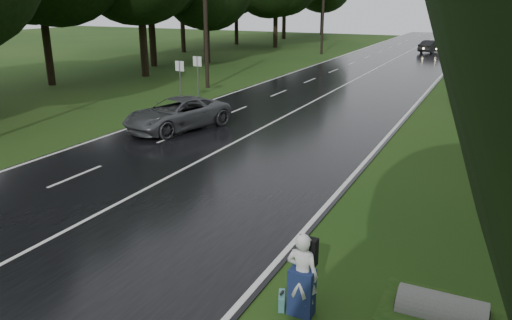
{
  "coord_description": "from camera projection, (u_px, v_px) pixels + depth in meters",
  "views": [
    {
      "loc": [
        9.94,
        -9.94,
        6.01
      ],
      "look_at": [
        3.35,
        3.55,
        1.1
      ],
      "focal_mm": 34.64,
      "sensor_mm": 36.0,
      "label": 1
    }
  ],
  "objects": [
    {
      "name": "tree_left_f",
      "position": [
        275.0,
        47.0,
        64.34
      ],
      "size": [
        9.42,
        9.42,
        14.71
      ],
      "primitive_type": null,
      "color": "black",
      "rests_on": "ground"
    },
    {
      "name": "utility_pole_far",
      "position": [
        321.0,
        54.0,
        56.35
      ],
      "size": [
        1.8,
        0.28,
        9.33
      ],
      "primitive_type": null,
      "color": "black",
      "rests_on": "ground"
    },
    {
      "name": "far_car",
      "position": [
        432.0,
        46.0,
        57.59
      ],
      "size": [
        2.83,
        4.51,
        1.4
      ],
      "primitive_type": "imported",
      "rotation": [
        0.0,
        0.0,
        2.8
      ],
      "color": "black",
      "rests_on": "road"
    },
    {
      "name": "road",
      "position": [
        322.0,
        97.0,
        31.58
      ],
      "size": [
        12.0,
        140.0,
        0.04
      ],
      "primitive_type": "cube",
      "color": "black",
      "rests_on": "ground"
    },
    {
      "name": "utility_pole_mid",
      "position": [
        208.0,
        88.0,
        35.1
      ],
      "size": [
        1.8,
        0.28,
        9.3
      ],
      "primitive_type": null,
      "color": "black",
      "rests_on": "ground"
    },
    {
      "name": "tree_left_d",
      "position": [
        146.0,
        76.0,
        40.36
      ],
      "size": [
        9.93,
        9.93,
        15.51
      ],
      "primitive_type": null,
      "color": "black",
      "rests_on": "ground"
    },
    {
      "name": "lane_center",
      "position": [
        322.0,
        97.0,
        31.57
      ],
      "size": [
        0.12,
        140.0,
        0.01
      ],
      "primitive_type": "cube",
      "color": "silver",
      "rests_on": "road"
    },
    {
      "name": "ground",
      "position": [
        101.0,
        214.0,
        14.5
      ],
      "size": [
        160.0,
        160.0,
        0.0
      ],
      "primitive_type": "plane",
      "color": "#223E12",
      "rests_on": "ground"
    },
    {
      "name": "road_sign_a",
      "position": [
        181.0,
        102.0,
        30.11
      ],
      "size": [
        0.6,
        0.1,
        2.5
      ],
      "primitive_type": null,
      "color": "white",
      "rests_on": "ground"
    },
    {
      "name": "suitcase",
      "position": [
        282.0,
        301.0,
        10.06
      ],
      "size": [
        0.27,
        0.44,
        0.3
      ],
      "primitive_type": "cube",
      "rotation": [
        0.0,
        0.0,
        0.37
      ],
      "color": "teal",
      "rests_on": "ground"
    },
    {
      "name": "road_sign_b",
      "position": [
        199.0,
        97.0,
        31.78
      ],
      "size": [
        0.62,
        0.1,
        2.58
      ],
      "primitive_type": null,
      "color": "white",
      "rests_on": "ground"
    },
    {
      "name": "tree_left_e",
      "position": [
        207.0,
        63.0,
        48.9
      ],
      "size": [
        7.83,
        7.83,
        12.23
      ],
      "primitive_type": null,
      "color": "black",
      "rests_on": "ground"
    },
    {
      "name": "hitchhiker",
      "position": [
        302.0,
        277.0,
        9.66
      ],
      "size": [
        0.65,
        0.59,
        1.77
      ],
      "color": "silver",
      "rests_on": "ground"
    },
    {
      "name": "grey_car",
      "position": [
        177.0,
        114.0,
        23.59
      ],
      "size": [
        3.9,
        5.84,
        1.49
      ],
      "primitive_type": "imported",
      "rotation": [
        0.0,
        0.0,
        5.99
      ],
      "color": "#484A4C",
      "rests_on": "road"
    }
  ]
}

